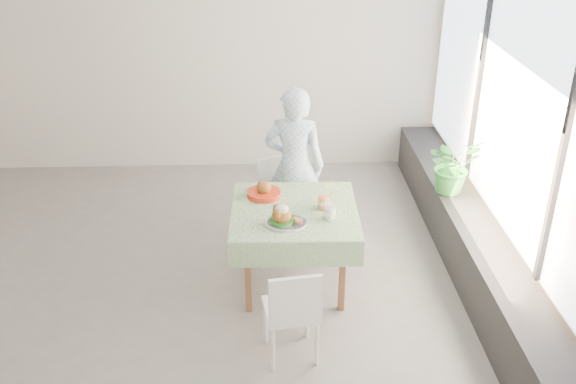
{
  "coord_description": "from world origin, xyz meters",
  "views": [
    {
      "loc": [
        0.96,
        -4.78,
        3.27
      ],
      "look_at": [
        1.14,
        -0.04,
        0.88
      ],
      "focal_mm": 40.0,
      "sensor_mm": 36.0,
      "label": 1
    }
  ],
  "objects_px": {
    "chair_near": "(291,328)",
    "potted_plant": "(453,165)",
    "main_dish": "(284,218)",
    "diner": "(295,166)",
    "chair_far": "(282,214)",
    "cafe_table": "(294,239)",
    "juice_cup_orange": "(323,201)"
  },
  "relations": [
    {
      "from": "cafe_table",
      "to": "juice_cup_orange",
      "type": "relative_size",
      "value": 3.56
    },
    {
      "from": "chair_near",
      "to": "main_dish",
      "type": "height_order",
      "value": "main_dish"
    },
    {
      "from": "cafe_table",
      "to": "chair_far",
      "type": "bearing_deg",
      "value": 95.73
    },
    {
      "from": "chair_near",
      "to": "diner",
      "type": "distance_m",
      "value": 1.79
    },
    {
      "from": "chair_far",
      "to": "main_dish",
      "type": "distance_m",
      "value": 1.21
    },
    {
      "from": "main_dish",
      "to": "juice_cup_orange",
      "type": "xyz_separation_m",
      "value": [
        0.34,
        0.25,
        0.01
      ]
    },
    {
      "from": "chair_near",
      "to": "potted_plant",
      "type": "height_order",
      "value": "potted_plant"
    },
    {
      "from": "chair_far",
      "to": "chair_near",
      "type": "bearing_deg",
      "value": -89.36
    },
    {
      "from": "main_dish",
      "to": "diner",
      "type": "bearing_deg",
      "value": 82.61
    },
    {
      "from": "chair_near",
      "to": "potted_plant",
      "type": "relative_size",
      "value": 1.44
    },
    {
      "from": "cafe_table",
      "to": "diner",
      "type": "bearing_deg",
      "value": 87.12
    },
    {
      "from": "cafe_table",
      "to": "chair_far",
      "type": "height_order",
      "value": "chair_far"
    },
    {
      "from": "chair_far",
      "to": "diner",
      "type": "bearing_deg",
      "value": -20.49
    },
    {
      "from": "juice_cup_orange",
      "to": "diner",
      "type": "bearing_deg",
      "value": 104.72
    },
    {
      "from": "chair_far",
      "to": "juice_cup_orange",
      "type": "bearing_deg",
      "value": -68.31
    },
    {
      "from": "main_dish",
      "to": "chair_far",
      "type": "bearing_deg",
      "value": 89.44
    },
    {
      "from": "cafe_table",
      "to": "juice_cup_orange",
      "type": "bearing_deg",
      "value": 2.44
    },
    {
      "from": "juice_cup_orange",
      "to": "potted_plant",
      "type": "relative_size",
      "value": 0.54
    },
    {
      "from": "chair_near",
      "to": "chair_far",
      "type": "bearing_deg",
      "value": 90.64
    },
    {
      "from": "chair_near",
      "to": "potted_plant",
      "type": "xyz_separation_m",
      "value": [
        1.6,
        1.69,
        0.53
      ]
    },
    {
      "from": "cafe_table",
      "to": "chair_far",
      "type": "distance_m",
      "value": 0.86
    },
    {
      "from": "chair_near",
      "to": "main_dish",
      "type": "xyz_separation_m",
      "value": [
        -0.03,
        0.68,
        0.55
      ]
    },
    {
      "from": "chair_far",
      "to": "main_dish",
      "type": "bearing_deg",
      "value": -90.56
    },
    {
      "from": "chair_far",
      "to": "diner",
      "type": "distance_m",
      "value": 0.55
    },
    {
      "from": "main_dish",
      "to": "potted_plant",
      "type": "distance_m",
      "value": 1.92
    },
    {
      "from": "diner",
      "to": "chair_far",
      "type": "bearing_deg",
      "value": -10.92
    },
    {
      "from": "chair_far",
      "to": "juice_cup_orange",
      "type": "height_order",
      "value": "juice_cup_orange"
    },
    {
      "from": "juice_cup_orange",
      "to": "cafe_table",
      "type": "bearing_deg",
      "value": -177.56
    },
    {
      "from": "chair_near",
      "to": "juice_cup_orange",
      "type": "bearing_deg",
      "value": 71.78
    },
    {
      "from": "chair_near",
      "to": "main_dish",
      "type": "distance_m",
      "value": 0.88
    },
    {
      "from": "chair_far",
      "to": "potted_plant",
      "type": "xyz_separation_m",
      "value": [
        1.62,
        -0.06,
        0.53
      ]
    },
    {
      "from": "chair_near",
      "to": "diner",
      "type": "height_order",
      "value": "diner"
    }
  ]
}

